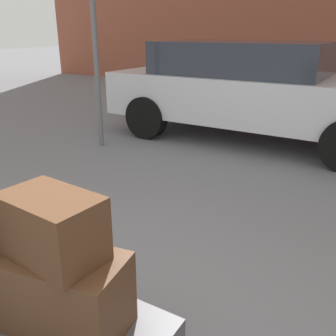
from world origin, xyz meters
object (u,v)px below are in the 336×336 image
no_parking_sign (94,33)px  luggage_cart (34,332)px  duffel_bag_brown_rear_left (60,291)px  duffel_bag_brown_topmost_pile (52,227)px  parked_car (253,88)px

no_parking_sign → luggage_cart: bearing=-53.9°
luggage_cart → duffel_bag_brown_rear_left: bearing=23.3°
duffel_bag_brown_topmost_pile → no_parking_sign: no_parking_sign is taller
luggage_cart → parked_car: (-0.58, 4.65, 0.49)m
luggage_cart → parked_car: bearing=97.2°
duffel_bag_brown_rear_left → luggage_cart: bearing=-166.2°
luggage_cart → duffel_bag_brown_topmost_pile: (0.14, 0.06, 0.56)m
no_parking_sign → duffel_bag_brown_rear_left: bearing=-51.7°
parked_car → no_parking_sign: 2.41m
duffel_bag_brown_topmost_pile → parked_car: parked_car is taller
duffel_bag_brown_rear_left → parked_car: bearing=89.4°
duffel_bag_brown_rear_left → duffel_bag_brown_topmost_pile: size_ratio=1.42×
duffel_bag_brown_rear_left → parked_car: parked_car is taller
duffel_bag_brown_topmost_pile → parked_car: size_ratio=0.10×
parked_car → duffel_bag_brown_rear_left: bearing=-81.0°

